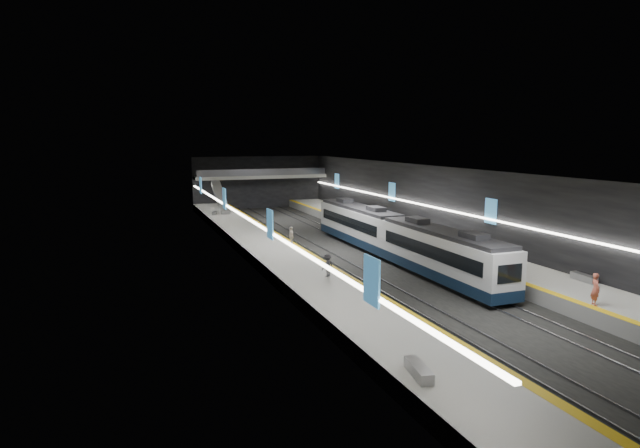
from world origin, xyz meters
name	(u,v)px	position (x,y,z in m)	size (l,w,h in m)	color
ground	(349,252)	(0.00, 0.00, 0.00)	(70.00, 70.00, 0.00)	black
ceiling	(349,168)	(0.00, 0.00, 8.00)	(20.00, 70.00, 0.04)	beige
wall_left	(245,216)	(-10.00, 0.00, 4.00)	(0.04, 70.00, 8.00)	black
wall_right	(440,206)	(10.00, 0.00, 4.00)	(0.04, 70.00, 8.00)	black
wall_back	(258,182)	(0.00, 35.00, 4.00)	(20.00, 0.04, 8.00)	black
platform_left	(273,253)	(-7.50, 0.00, 0.50)	(5.00, 70.00, 1.00)	slate
tile_surface_left	(273,247)	(-7.50, 0.00, 1.01)	(5.00, 70.00, 0.02)	#9E9E9A
tactile_strip_left	(296,246)	(-5.30, 0.00, 1.02)	(0.60, 70.00, 0.02)	yellow
platform_right	(417,242)	(7.50, 0.00, 0.50)	(5.00, 70.00, 1.00)	slate
tile_surface_right	(417,237)	(7.50, 0.00, 1.01)	(5.00, 70.00, 0.02)	#9E9E9A
tactile_strip_right	(398,238)	(5.30, 0.00, 1.02)	(0.60, 70.00, 0.02)	yellow
rails	(349,252)	(0.00, 0.00, 0.06)	(6.52, 70.00, 0.12)	gray
train	(395,236)	(2.50, -4.43, 2.20)	(2.69, 30.04, 3.60)	#0E1F35
ad_posters	(345,204)	(0.00, 1.00, 4.50)	(19.94, 53.50, 2.20)	teal
cove_light_left	(247,218)	(-9.80, 0.00, 3.80)	(0.25, 68.60, 0.12)	white
cove_light_right	(438,208)	(9.80, 0.00, 3.80)	(0.25, 68.60, 0.12)	white
mezzanine_bridge	(261,176)	(0.00, 32.93, 5.04)	(20.00, 3.00, 1.50)	gray
escalator	(220,197)	(-7.50, 26.00, 2.90)	(1.20, 8.00, 0.60)	#99999E
bench_left_near	(419,370)	(-9.01, -27.66, 1.25)	(0.57, 2.06, 0.50)	#99999E
bench_left_far	(214,213)	(-8.87, 22.98, 1.21)	(0.47, 1.69, 0.41)	#99999E
bench_right_near	(584,278)	(9.50, -18.71, 1.24)	(0.55, 1.99, 0.49)	#99999E
bench_right_far	(356,212)	(8.70, 17.40, 1.25)	(0.56, 2.03, 0.50)	#99999E
passenger_right_a	(595,289)	(5.71, -23.05, 1.98)	(0.71, 0.47, 1.95)	#BB5846
passenger_right_b	(499,257)	(6.12, -13.99, 1.99)	(0.96, 0.75, 1.97)	#4F70AC
passenger_left_a	(291,236)	(-5.73, 0.09, 1.89)	(1.05, 0.44, 1.78)	silver
passenger_left_b	(327,266)	(-6.63, -11.29, 1.81)	(1.05, 0.60, 1.63)	#3E3F46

